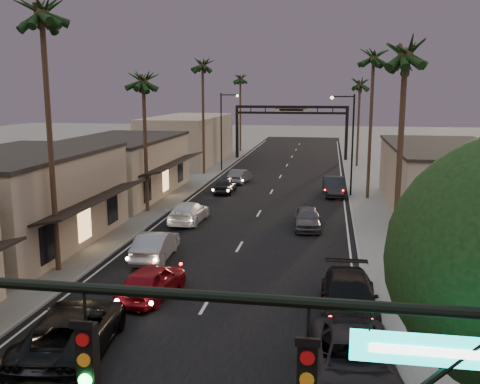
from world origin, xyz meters
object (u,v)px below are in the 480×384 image
(oncoming_pickup, at_px, (72,330))
(palm_lb, at_px, (41,4))
(arch, at_px, (291,119))
(streetlight_right, at_px, (350,137))
(oncoming_red, at_px, (152,281))
(palm_rb, at_px, (374,52))
(palm_rc, at_px, (360,80))
(palm_ld, at_px, (203,61))
(streetlight_left, at_px, (224,125))
(palm_far, at_px, (240,76))
(curbside_black, at_px, (349,297))
(curbside_near, at_px, (354,362))
(oncoming_silver, at_px, (156,245))
(palm_ra, at_px, (406,45))
(palm_lc, at_px, (143,75))

(oncoming_pickup, bearing_deg, palm_lb, -66.49)
(arch, height_order, streetlight_right, streetlight_right)
(streetlight_right, relative_size, oncoming_red, 1.98)
(palm_rb, bearing_deg, palm_rc, 90.00)
(oncoming_pickup, bearing_deg, palm_ld, -90.75)
(streetlight_left, height_order, palm_far, palm_far)
(palm_rc, distance_m, curbside_black, 46.18)
(arch, xyz_separation_m, oncoming_red, (-2.61, -50.54, -4.76))
(palm_ld, height_order, palm_far, palm_ld)
(streetlight_left, relative_size, palm_ld, 0.63)
(oncoming_red, distance_m, curbside_near, 10.69)
(streetlight_left, bearing_deg, oncoming_silver, -85.40)
(palm_rc, xyz_separation_m, oncoming_red, (-11.21, -44.55, -9.70))
(oncoming_pickup, height_order, oncoming_silver, oncoming_pickup)
(streetlight_left, bearing_deg, curbside_black, -71.45)
(palm_lb, bearing_deg, palm_rc, 67.73)
(palm_ld, xyz_separation_m, curbside_near, (14.80, -41.60, -11.61))
(oncoming_pickup, bearing_deg, palm_far, -93.42)
(streetlight_right, height_order, curbside_near, streetlight_right)
(palm_rc, xyz_separation_m, curbside_black, (-2.40, -45.10, -9.64))
(palm_lb, xyz_separation_m, oncoming_pickup, (4.83, -8.05, -12.53))
(streetlight_left, relative_size, oncoming_red, 1.98)
(curbside_black, bearing_deg, oncoming_silver, 149.15)
(arch, distance_m, oncoming_red, 50.84)
(palm_far, distance_m, curbside_black, 61.77)
(streetlight_right, xyz_separation_m, oncoming_pickup, (-10.69, -31.05, -4.47))
(palm_far, xyz_separation_m, curbside_black, (14.50, -59.10, -10.61))
(palm_ra, bearing_deg, oncoming_red, -157.93)
(arch, relative_size, palm_far, 1.15)
(palm_rb, xyz_separation_m, palm_rc, (0.00, 20.00, -1.95))
(streetlight_right, relative_size, palm_ra, 0.68)
(palm_lb, height_order, curbside_near, palm_lb)
(palm_ra, height_order, curbside_black, palm_ra)
(arch, bearing_deg, oncoming_pickup, -93.85)
(arch, distance_m, palm_lb, 49.39)
(palm_lc, xyz_separation_m, palm_rb, (17.20, 8.00, 1.95))
(streetlight_left, xyz_separation_m, palm_ra, (15.52, -34.00, 6.11))
(oncoming_silver, xyz_separation_m, curbside_near, (10.46, -11.55, 0.01))
(curbside_near, xyz_separation_m, curbside_black, (0.00, 5.50, 0.02))
(arch, xyz_separation_m, palm_lb, (-8.60, -48.00, 7.85))
(palm_lb, distance_m, oncoming_pickup, 15.65)
(palm_rc, relative_size, curbside_near, 2.10)
(streetlight_right, height_order, palm_ld, palm_ld)
(palm_rb, xyz_separation_m, palm_far, (-16.90, 34.00, -0.97))
(curbside_black, bearing_deg, palm_lc, 130.07)
(streetlight_left, bearing_deg, palm_rc, 21.14)
(palm_ra, bearing_deg, arch, 100.59)
(arch, relative_size, palm_ra, 1.15)
(palm_lb, xyz_separation_m, palm_lc, (0.00, 14.00, -2.92))
(curbside_black, bearing_deg, palm_rb, 83.73)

